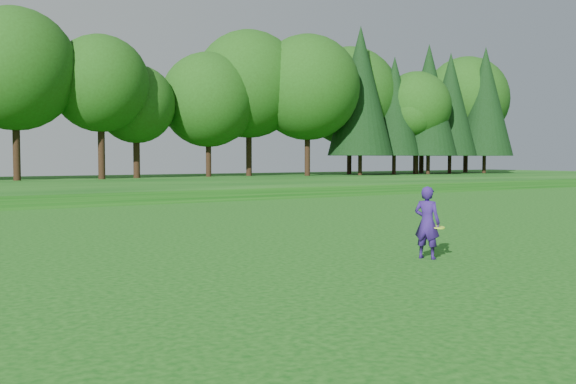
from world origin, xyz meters
TOP-DOWN VIEW (x-y plane):
  - ground at (0.00, 0.00)m, footprint 140.00×140.00m
  - walking_path at (0.00, 20.00)m, footprint 130.00×1.60m
  - woman at (4.13, 0.28)m, footprint 0.60×0.68m

SIDE VIEW (x-z plane):
  - ground at x=0.00m, z-range 0.00..0.00m
  - walking_path at x=0.00m, z-range 0.00..0.04m
  - woman at x=4.13m, z-range 0.00..1.57m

